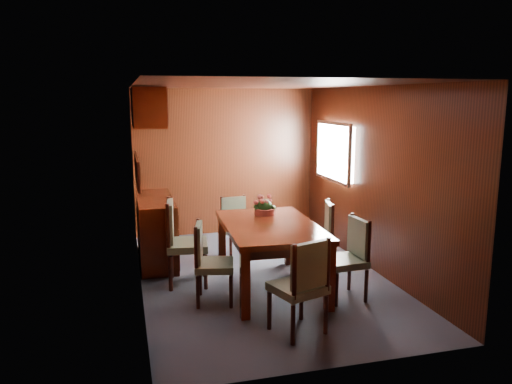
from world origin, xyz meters
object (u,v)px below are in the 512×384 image
object	(u,v)px
flower_centerpiece	(265,204)
sideboard	(156,230)
chair_head	(303,281)
dining_table	(270,233)
chair_left_near	(208,258)
chair_right_near	(350,253)

from	to	relation	value
flower_centerpiece	sideboard	bearing A→B (deg)	145.53
sideboard	chair_head	distance (m)	2.87
sideboard	dining_table	xyz separation A→B (m)	(1.24, -1.37, 0.23)
dining_table	chair_left_near	size ratio (longest dim) A/B	1.90
flower_centerpiece	chair_head	bearing A→B (deg)	-93.68
sideboard	chair_right_near	bearing A→B (deg)	-42.67
chair_right_near	chair_head	xyz separation A→B (m)	(-0.83, -0.73, 0.02)
dining_table	flower_centerpiece	world-z (taller)	flower_centerpiece
sideboard	chair_left_near	size ratio (longest dim) A/B	1.53
sideboard	chair_head	xyz separation A→B (m)	(1.20, -2.60, 0.09)
chair_head	flower_centerpiece	bearing A→B (deg)	67.89
chair_right_near	flower_centerpiece	xyz separation A→B (m)	(-0.72, 0.98, 0.41)
dining_table	sideboard	bearing A→B (deg)	134.65
dining_table	chair_head	size ratio (longest dim) A/B	1.79
chair_right_near	chair_head	distance (m)	1.11
chair_right_near	dining_table	bearing A→B (deg)	54.01
sideboard	chair_head	bearing A→B (deg)	-65.27
sideboard	flower_centerpiece	size ratio (longest dim) A/B	5.04
dining_table	chair_right_near	distance (m)	0.95
chair_right_near	flower_centerpiece	distance (m)	1.28
chair_right_near	sideboard	bearing A→B (deg)	44.06
chair_left_near	sideboard	bearing A→B (deg)	-151.15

